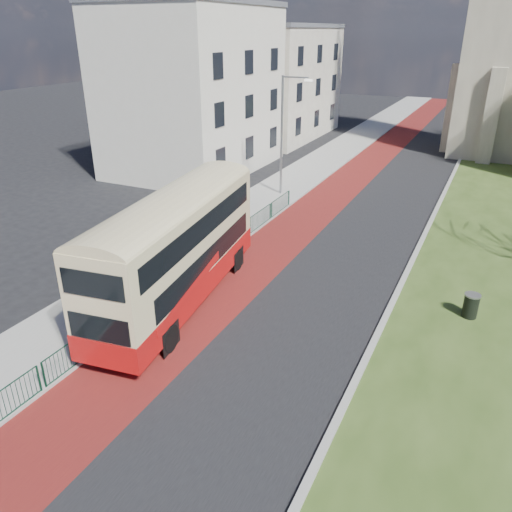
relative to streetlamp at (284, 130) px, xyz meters
The scene contains 12 objects.
ground 19.08m from the streetlamp, 76.42° to the right, with size 160.00×160.00×0.00m, color black.
road_carriageway 7.70m from the streetlamp, 18.88° to the left, with size 9.00×120.00×0.01m, color black.
bus_lane 5.91m from the streetlamp, 32.43° to the left, with size 3.40×120.00×0.01m, color #591414.
pavement_west 5.00m from the streetlamp, 108.07° to the left, with size 4.00×120.00×0.12m, color gray.
kerb_west 5.13m from the streetlamp, 56.03° to the left, with size 0.25×120.00×0.13m, color #999993.
kerb_east 12.07m from the streetlamp, 20.95° to the left, with size 0.25×80.00×0.13m, color #999993.
pedestrian_railing 14.64m from the streetlamp, 84.30° to the right, with size 0.07×24.00×1.12m.
street_block_near 10.62m from the streetlamp, 157.49° to the left, with size 10.30×14.30×13.00m.
street_block_far 22.24m from the streetlamp, 115.76° to the left, with size 10.30×16.30×11.50m.
streetlamp is the anchor object (origin of this frame).
bus 16.41m from the streetlamp, 82.60° to the right, with size 4.13×11.56×4.73m.
litter_bin 18.55m from the streetlamp, 41.74° to the right, with size 0.78×0.78×1.03m.
Camera 1 is at (8.99, -13.80, 10.82)m, focal length 35.00 mm.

